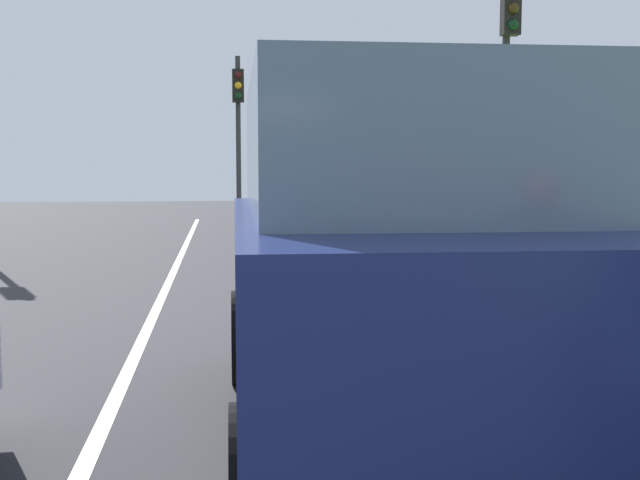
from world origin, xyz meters
name	(u,v)px	position (x,y,z in m)	size (l,w,h in m)	color
ground_plane	(214,300)	(0.00, 14.00, 0.00)	(60.00, 60.00, 0.00)	#2D2D30
lane_line_center	(160,301)	(-0.70, 14.00, 0.00)	(0.12, 32.00, 0.01)	silver
lane_line_right_edge	(477,294)	(3.60, 14.00, 0.00)	(0.12, 32.00, 0.01)	silver
curb_right	(512,290)	(4.10, 14.00, 0.06)	(0.24, 48.00, 0.12)	#9E9B93
car_suv_ahead	(390,264)	(1.15, 8.36, 1.17)	(2.03, 4.53, 2.28)	navy
traffic_light_near_right	(508,68)	(5.32, 17.63, 3.56)	(0.32, 0.50, 5.30)	#2D2D2D
traffic_light_far_median	(238,115)	(0.59, 25.79, 3.18)	(0.32, 0.50, 4.80)	#2D2D2D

